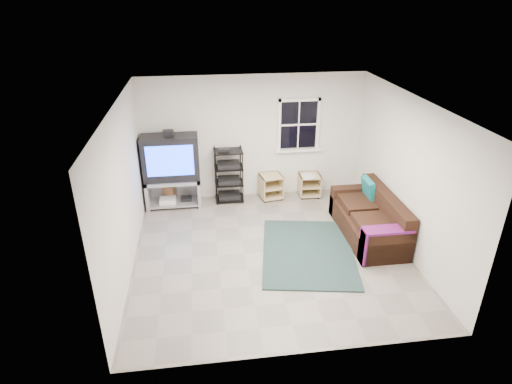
{
  "coord_description": "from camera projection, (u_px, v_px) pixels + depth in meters",
  "views": [
    {
      "loc": [
        -1.07,
        -6.12,
        4.13
      ],
      "look_at": [
        -0.19,
        0.4,
        0.96
      ],
      "focal_mm": 30.0,
      "sensor_mm": 36.0,
      "label": 1
    }
  ],
  "objects": [
    {
      "name": "paper_bag",
      "position": [
        169.0,
        194.0,
        9.03
      ],
      "size": [
        0.3,
        0.25,
        0.36
      ],
      "primitive_type": "cube",
      "rotation": [
        0.0,
        0.0,
        -0.4
      ],
      "color": "olive",
      "rests_on": "ground"
    },
    {
      "name": "sofa",
      "position": [
        370.0,
        220.0,
        7.74
      ],
      "size": [
        0.86,
        1.94,
        0.89
      ],
      "color": "black",
      "rests_on": "ground"
    },
    {
      "name": "shag_rug",
      "position": [
        308.0,
        252.0,
        7.36
      ],
      "size": [
        1.87,
        2.34,
        0.02
      ],
      "primitive_type": "cube",
      "rotation": [
        0.0,
        0.0,
        -0.17
      ],
      "color": "black",
      "rests_on": "ground"
    },
    {
      "name": "tv_unit",
      "position": [
        171.0,
        165.0,
        8.58
      ],
      "size": [
        1.11,
        0.55,
        1.63
      ],
      "color": "#96979E",
      "rests_on": "ground"
    },
    {
      "name": "side_table_left",
      "position": [
        270.0,
        185.0,
        9.17
      ],
      "size": [
        0.52,
        0.52,
        0.53
      ],
      "rotation": [
        0.0,
        0.0,
        0.17
      ],
      "color": "tan",
      "rests_on": "ground"
    },
    {
      "name": "side_table_right",
      "position": [
        309.0,
        183.0,
        9.27
      ],
      "size": [
        0.46,
        0.48,
        0.51
      ],
      "rotation": [
        0.0,
        0.0,
        -0.05
      ],
      "color": "tan",
      "rests_on": "ground"
    },
    {
      "name": "av_rack",
      "position": [
        229.0,
        178.0,
        8.95
      ],
      "size": [
        0.58,
        0.42,
        1.17
      ],
      "color": "black",
      "rests_on": "ground"
    },
    {
      "name": "room",
      "position": [
        298.0,
        128.0,
        8.89
      ],
      "size": [
        4.6,
        4.62,
        4.6
      ],
      "color": "gray",
      "rests_on": "ground"
    }
  ]
}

